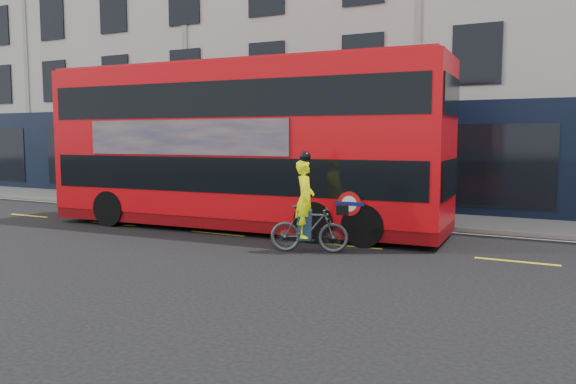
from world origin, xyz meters
The scene contains 8 objects.
ground centered at (0.00, 0.00, 0.00)m, with size 120.00×120.00×0.00m, color black.
pavement centered at (0.00, 6.50, 0.06)m, with size 60.00×3.00×0.12m, color slate.
kerb centered at (0.00, 5.00, 0.07)m, with size 60.00×0.12×0.13m, color slate.
building_terrace centered at (0.00, 12.94, 7.49)m, with size 50.00×10.07×15.00m.
road_edge_line centered at (0.00, 4.70, 0.00)m, with size 58.00×0.10×0.01m, color silver.
lane_dashes centered at (0.00, 1.50, 0.00)m, with size 58.00×0.12×0.01m, color yellow, non-canonical shape.
bus centered at (-3.82, 2.58, 2.52)m, with size 12.32×3.38×4.92m.
cyclist centered at (-0.59, 0.33, 0.82)m, with size 1.96×1.10×2.43m.
Camera 1 is at (5.05, -11.76, 2.78)m, focal length 35.00 mm.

